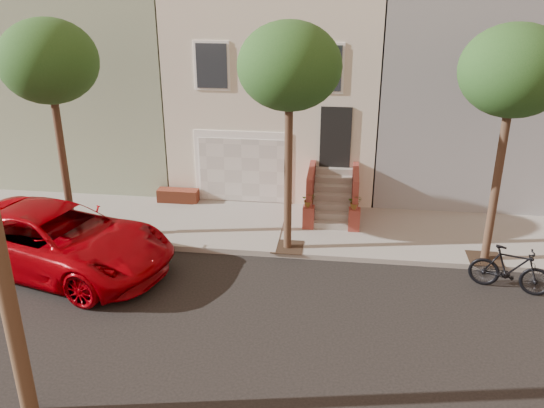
# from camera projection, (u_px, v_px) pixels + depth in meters

# --- Properties ---
(ground) EXTENTS (90.00, 90.00, 0.00)m
(ground) POSITION_uv_depth(u_px,v_px,m) (226.00, 326.00, 13.08)
(ground) COLOR black
(ground) RESTS_ON ground
(sidewalk) EXTENTS (40.00, 3.70, 0.15)m
(sidewalk) POSITION_uv_depth(u_px,v_px,m) (261.00, 227.00, 17.95)
(sidewalk) COLOR gray
(sidewalk) RESTS_ON ground
(house_row) EXTENTS (33.10, 11.70, 7.00)m
(house_row) POSITION_uv_depth(u_px,v_px,m) (282.00, 80.00, 21.94)
(house_row) COLOR beige
(house_row) RESTS_ON sidewalk
(tree_left) EXTENTS (2.70, 2.57, 6.30)m
(tree_left) POSITION_uv_depth(u_px,v_px,m) (49.00, 63.00, 15.30)
(tree_left) COLOR #2D2116
(tree_left) RESTS_ON sidewalk
(tree_mid) EXTENTS (2.70, 2.57, 6.30)m
(tree_mid) POSITION_uv_depth(u_px,v_px,m) (289.00, 68.00, 14.53)
(tree_mid) COLOR #2D2116
(tree_mid) RESTS_ON sidewalk
(tree_right) EXTENTS (2.70, 2.57, 6.30)m
(tree_right) POSITION_uv_depth(u_px,v_px,m) (514.00, 72.00, 13.87)
(tree_right) COLOR #2D2116
(tree_right) RESTS_ON sidewalk
(pickup_truck) EXTENTS (6.91, 4.47, 1.77)m
(pickup_truck) POSITION_uv_depth(u_px,v_px,m) (58.00, 240.00, 15.25)
(pickup_truck) COLOR #980008
(pickup_truck) RESTS_ON ground
(motorcycle) EXTENTS (2.08, 1.14, 1.20)m
(motorcycle) POSITION_uv_depth(u_px,v_px,m) (510.00, 269.00, 14.33)
(motorcycle) COLOR black
(motorcycle) RESTS_ON ground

